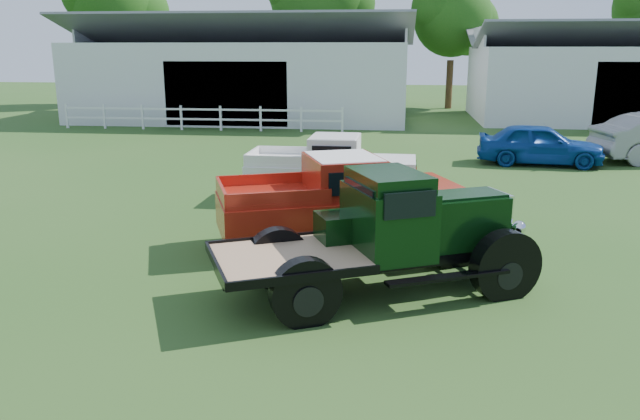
% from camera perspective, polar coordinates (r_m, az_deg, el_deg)
% --- Properties ---
extents(ground, '(120.00, 120.00, 0.00)m').
position_cam_1_polar(ground, '(10.79, -1.84, -6.98)').
color(ground, '#234A18').
extents(shed_left, '(18.80, 10.20, 5.60)m').
position_cam_1_polar(shed_left, '(36.93, -6.63, 12.74)').
color(shed_left, silver).
rests_on(shed_left, ground).
extents(shed_right, '(16.80, 9.20, 5.20)m').
position_cam_1_polar(shed_right, '(38.98, 26.08, 11.19)').
color(shed_right, silver).
rests_on(shed_right, ground).
extents(fence_rail, '(14.20, 0.16, 1.20)m').
position_cam_1_polar(fence_rail, '(31.58, -10.83, 8.27)').
color(fence_rail, white).
rests_on(fence_rail, ground).
extents(tree_a, '(6.30, 6.30, 10.50)m').
position_cam_1_polar(tree_a, '(47.17, -18.25, 15.51)').
color(tree_a, '#164B0E').
rests_on(tree_a, ground).
extents(tree_b, '(6.90, 6.90, 11.50)m').
position_cam_1_polar(tree_b, '(44.30, -0.29, 16.96)').
color(tree_b, '#164B0E').
rests_on(tree_b, ground).
extents(tree_c, '(5.40, 5.40, 9.00)m').
position_cam_1_polar(tree_c, '(43.05, 11.94, 15.06)').
color(tree_c, '#164B0E').
rests_on(tree_c, ground).
extents(vintage_flatbed, '(5.56, 4.05, 2.05)m').
position_cam_1_polar(vintage_flatbed, '(10.24, 5.64, -2.17)').
color(vintage_flatbed, black).
rests_on(vintage_flatbed, ground).
extents(red_pickup, '(5.46, 3.67, 1.86)m').
position_cam_1_polar(red_pickup, '(12.87, 1.73, 0.95)').
color(red_pickup, '#A62112').
rests_on(red_pickup, ground).
extents(white_pickup, '(4.63, 1.87, 1.69)m').
position_cam_1_polar(white_pickup, '(16.63, 1.06, 3.80)').
color(white_pickup, silver).
rests_on(white_pickup, ground).
extents(misc_car_blue, '(4.38, 2.16, 1.44)m').
position_cam_1_polar(misc_car_blue, '(23.05, 19.47, 5.70)').
color(misc_car_blue, navy).
rests_on(misc_car_blue, ground).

